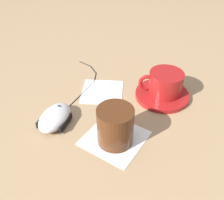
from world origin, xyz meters
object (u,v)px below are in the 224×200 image
(saucer, at_px, (162,95))
(computer_mouse, at_px, (54,119))
(coffee_cup, at_px, (165,83))
(drinking_glass, at_px, (115,126))

(saucer, distance_m, computer_mouse, 0.29)
(computer_mouse, bearing_deg, coffee_cup, 26.89)
(saucer, height_order, computer_mouse, computer_mouse)
(saucer, distance_m, drinking_glass, 0.21)
(drinking_glass, bearing_deg, computer_mouse, 164.31)
(saucer, relative_size, computer_mouse, 1.24)
(saucer, distance_m, coffee_cup, 0.04)
(computer_mouse, relative_size, drinking_glass, 1.36)
(saucer, relative_size, drinking_glass, 1.68)
(coffee_cup, height_order, drinking_glass, drinking_glass)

